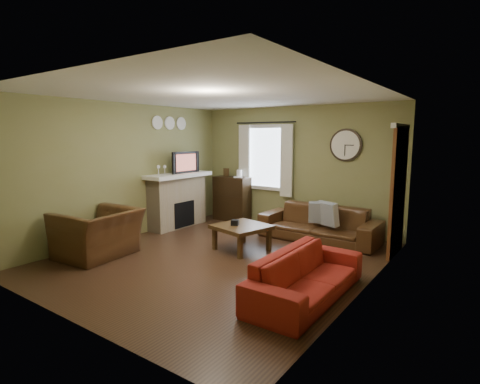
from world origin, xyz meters
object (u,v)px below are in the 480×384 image
Objects in this scene: bookshelf at (232,199)px; sofa_red at (307,275)px; coffee_table at (242,238)px; sofa_brown at (319,224)px; armchair at (98,233)px.

bookshelf is 0.53× the size of sofa_red.
coffee_table is at bearing -49.41° from bookshelf.
sofa_brown is (2.38, -0.44, -0.19)m from bookshelf.
sofa_brown reaches higher than coffee_table.
bookshelf is 2.43m from sofa_brown.
armchair is (-2.57, -3.00, 0.06)m from sofa_brown.
bookshelf is at bearing 169.56° from sofa_brown.
armchair is at bearing -93.13° from bookshelf.
sofa_red is 1.63× the size of armchair.
coffee_table is at bearing 57.36° from sofa_red.
sofa_brown reaches higher than sofa_red.
sofa_brown is at bearing 58.30° from coffee_table.
armchair is at bearing -130.57° from sofa_brown.
sofa_red is at bearing -69.67° from sofa_brown.
bookshelf reaches higher than armchair.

